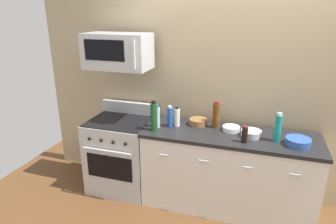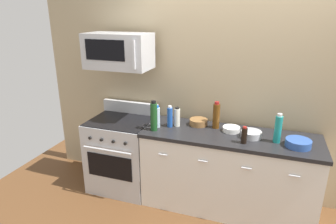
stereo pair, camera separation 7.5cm
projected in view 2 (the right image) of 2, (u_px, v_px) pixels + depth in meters
ground_plane at (225, 206)px, 3.50m from camera, size 5.99×5.99×0.00m
back_wall at (237, 87)px, 3.42m from camera, size 5.00×0.10×2.70m
counter_unit at (227, 172)px, 3.34m from camera, size 1.91×0.66×0.92m
range_oven at (122, 153)px, 3.75m from camera, size 0.76×0.69×1.07m
microwave at (118, 51)px, 3.37m from camera, size 0.74×0.44×0.40m
bottle_soy_sauce_dark at (244, 135)px, 2.96m from camera, size 0.06×0.06×0.18m
bottle_wine_green at (154, 116)px, 3.25m from camera, size 0.08×0.08×0.34m
bottle_water_clear at (157, 117)px, 3.36m from camera, size 0.07×0.07×0.26m
bottle_sparkling_teal at (278, 129)px, 2.96m from camera, size 0.07×0.07×0.31m
bottle_wine_amber at (216, 116)px, 3.32m from camera, size 0.08×0.08×0.31m
bottle_vinegar_white at (177, 117)px, 3.39m from camera, size 0.07×0.07×0.23m
bottle_soda_blue at (170, 117)px, 3.37m from camera, size 0.06×0.06×0.25m
bowl_white_ceramic at (232, 129)px, 3.26m from camera, size 0.19×0.19×0.05m
bowl_blue_mixing at (298, 143)px, 2.90m from camera, size 0.25×0.25×0.07m
bowl_wooden_salad at (198, 122)px, 3.44m from camera, size 0.21×0.21×0.07m
bowl_steel_prep at (251, 134)px, 3.12m from camera, size 0.22×0.22×0.07m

